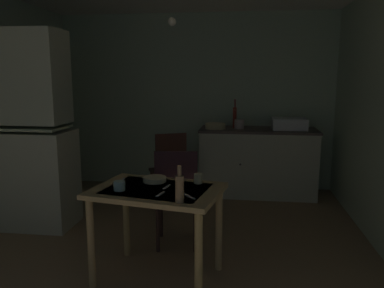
# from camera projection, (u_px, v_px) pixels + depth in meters

# --- Properties ---
(ground_plane) EXTENTS (4.86, 4.86, 0.00)m
(ground_plane) POSITION_uv_depth(u_px,v_px,m) (173.00, 235.00, 3.89)
(ground_plane) COLOR #896D4F
(wall_back) EXTENTS (3.96, 0.10, 2.46)m
(wall_back) POSITION_uv_depth(u_px,v_px,m) (195.00, 102.00, 5.53)
(wall_back) COLOR #B4CBAC
(wall_back) RESTS_ON ground
(hutch_cabinet) EXTENTS (0.81, 0.52, 2.05)m
(hutch_cabinet) POSITION_uv_depth(u_px,v_px,m) (32.00, 137.00, 4.00)
(hutch_cabinet) COLOR beige
(hutch_cabinet) RESTS_ON ground
(counter_cabinet) EXTENTS (1.55, 0.64, 0.90)m
(counter_cabinet) POSITION_uv_depth(u_px,v_px,m) (257.00, 162.00, 5.18)
(counter_cabinet) COLOR beige
(counter_cabinet) RESTS_ON ground
(sink_basin) EXTENTS (0.44, 0.34, 0.15)m
(sink_basin) POSITION_uv_depth(u_px,v_px,m) (289.00, 124.00, 5.04)
(sink_basin) COLOR silver
(sink_basin) RESTS_ON counter_cabinet
(hand_pump) EXTENTS (0.05, 0.27, 0.39)m
(hand_pump) POSITION_uv_depth(u_px,v_px,m) (235.00, 116.00, 5.16)
(hand_pump) COLOR maroon
(hand_pump) RESTS_ON counter_cabinet
(mixing_bowl_counter) EXTENTS (0.27, 0.27, 0.07)m
(mixing_bowl_counter) POSITION_uv_depth(u_px,v_px,m) (215.00, 126.00, 5.13)
(mixing_bowl_counter) COLOR beige
(mixing_bowl_counter) RESTS_ON counter_cabinet
(stoneware_crock) EXTENTS (0.13, 0.13, 0.12)m
(stoneware_crock) POSITION_uv_depth(u_px,v_px,m) (239.00, 124.00, 5.13)
(stoneware_crock) COLOR beige
(stoneware_crock) RESTS_ON counter_cabinet
(dining_table) EXTENTS (1.08, 0.85, 0.74)m
(dining_table) POSITION_uv_depth(u_px,v_px,m) (157.00, 203.00, 2.97)
(dining_table) COLOR tan
(dining_table) RESTS_ON ground
(chair_far_side) EXTENTS (0.45, 0.45, 0.94)m
(chair_far_side) POSITION_uv_depth(u_px,v_px,m) (177.00, 197.00, 3.54)
(chair_far_side) COLOR #37241E
(chair_far_side) RESTS_ON ground
(chair_by_counter) EXTENTS (0.53, 0.53, 0.92)m
(chair_by_counter) POSITION_uv_depth(u_px,v_px,m) (169.00, 168.00, 4.71)
(chair_by_counter) COLOR #3A221B
(chair_by_counter) RESTS_ON ground
(serving_bowl_wide) EXTENTS (0.19, 0.19, 0.04)m
(serving_bowl_wide) POSITION_uv_depth(u_px,v_px,m) (155.00, 179.00, 3.14)
(serving_bowl_wide) COLOR beige
(serving_bowl_wide) RESTS_ON dining_table
(teacup_mint) EXTENTS (0.07, 0.07, 0.08)m
(teacup_mint) POSITION_uv_depth(u_px,v_px,m) (198.00, 179.00, 3.08)
(teacup_mint) COLOR beige
(teacup_mint) RESTS_ON dining_table
(mug_dark) EXTENTS (0.09, 0.09, 0.07)m
(mug_dark) POSITION_uv_depth(u_px,v_px,m) (119.00, 186.00, 2.89)
(mug_dark) COLOR #ADD1C1
(mug_dark) RESTS_ON dining_table
(glass_bottle) EXTENTS (0.06, 0.06, 0.26)m
(glass_bottle) POSITION_uv_depth(u_px,v_px,m) (180.00, 188.00, 2.59)
(glass_bottle) COLOR olive
(glass_bottle) RESTS_ON dining_table
(table_knife) EXTENTS (0.03, 0.22, 0.00)m
(table_knife) POSITION_uv_depth(u_px,v_px,m) (121.00, 182.00, 3.13)
(table_knife) COLOR silver
(table_knife) RESTS_ON dining_table
(teaspoon_near_bowl) EXTENTS (0.04, 0.12, 0.00)m
(teaspoon_near_bowl) POSITION_uv_depth(u_px,v_px,m) (167.00, 187.00, 2.98)
(teaspoon_near_bowl) COLOR beige
(teaspoon_near_bowl) RESTS_ON dining_table
(teaspoon_by_cup) EXTENTS (0.11, 0.12, 0.00)m
(teaspoon_by_cup) POSITION_uv_depth(u_px,v_px,m) (189.00, 196.00, 2.75)
(teaspoon_by_cup) COLOR beige
(teaspoon_by_cup) RESTS_ON dining_table
(serving_spoon) EXTENTS (0.05, 0.12, 0.00)m
(serving_spoon) POSITION_uv_depth(u_px,v_px,m) (160.00, 194.00, 2.80)
(serving_spoon) COLOR beige
(serving_spoon) RESTS_ON dining_table
(pendant_bulb) EXTENTS (0.08, 0.08, 0.08)m
(pendant_bulb) POSITION_uv_depth(u_px,v_px,m) (172.00, 22.00, 3.68)
(pendant_bulb) COLOR #F9EFCC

